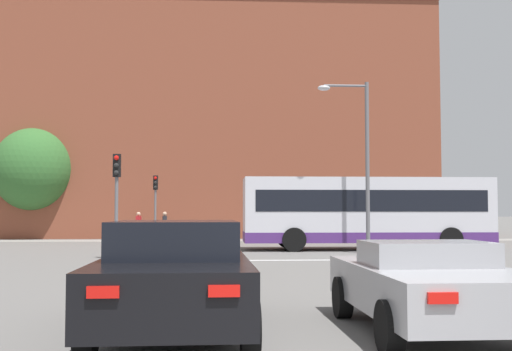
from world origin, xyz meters
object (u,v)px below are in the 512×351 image
at_px(traffic_light_near_left, 117,188).
at_px(pedestrian_waiting, 138,224).
at_px(bus_crossing_lead, 366,211).
at_px(car_roadster_right, 429,285).
at_px(pedestrian_walking_east, 165,224).
at_px(traffic_light_far_left, 155,197).
at_px(street_lamp_junction, 358,148).
at_px(car_saloon_left, 175,275).

height_order(traffic_light_near_left, pedestrian_waiting, traffic_light_near_left).
xyz_separation_m(bus_crossing_lead, traffic_light_near_left, (-9.95, -5.24, 0.81)).
relative_size(car_roadster_right, pedestrian_walking_east, 2.61).
height_order(bus_crossing_lead, traffic_light_far_left, traffic_light_far_left).
relative_size(bus_crossing_lead, pedestrian_walking_east, 6.46).
bearing_deg(street_lamp_junction, car_roadster_right, -99.19).
relative_size(traffic_light_far_left, pedestrian_waiting, 2.25).
bearing_deg(pedestrian_walking_east, pedestrian_waiting, -135.32).
relative_size(traffic_light_far_left, street_lamp_junction, 0.54).
bearing_deg(pedestrian_walking_east, car_roadster_right, 1.48).
distance_m(car_saloon_left, car_roadster_right, 3.50).
relative_size(traffic_light_near_left, traffic_light_far_left, 0.99).
bearing_deg(traffic_light_far_left, pedestrian_walking_east, 35.46).
distance_m(traffic_light_far_left, pedestrian_waiting, 2.40).
distance_m(car_roadster_right, pedestrian_waiting, 29.85).
xyz_separation_m(bus_crossing_lead, pedestrian_walking_east, (-9.46, 8.87, -0.71)).
xyz_separation_m(car_saloon_left, pedestrian_waiting, (-4.07, 28.67, 0.17)).
height_order(car_roadster_right, street_lamp_junction, street_lamp_junction).
height_order(car_saloon_left, pedestrian_waiting, pedestrian_waiting).
height_order(traffic_light_far_left, street_lamp_junction, street_lamp_junction).
distance_m(car_saloon_left, street_lamp_junction, 17.67).
bearing_deg(pedestrian_walking_east, car_saloon_left, -5.50).
xyz_separation_m(car_roadster_right, street_lamp_junction, (2.66, 16.42, 3.55)).
xyz_separation_m(bus_crossing_lead, pedestrian_waiting, (-11.07, 9.98, -0.72)).
bearing_deg(pedestrian_walking_east, traffic_light_near_left, -12.58).
height_order(car_roadster_right, traffic_light_near_left, traffic_light_near_left).
bearing_deg(traffic_light_far_left, street_lamp_junction, -50.35).
bearing_deg(traffic_light_far_left, pedestrian_waiting, 127.04).
relative_size(bus_crossing_lead, pedestrian_waiting, 6.52).
bearing_deg(traffic_light_far_left, car_roadster_right, -76.76).
xyz_separation_m(car_saloon_left, traffic_light_near_left, (-2.95, 13.45, 1.70)).
bearing_deg(car_saloon_left, car_roadster_right, -4.61).
bearing_deg(street_lamp_junction, car_saloon_left, -110.76).
height_order(bus_crossing_lead, pedestrian_walking_east, bus_crossing_lead).
height_order(car_roadster_right, pedestrian_walking_east, pedestrian_walking_east).
distance_m(street_lamp_junction, pedestrian_walking_east, 14.61).
distance_m(car_saloon_left, bus_crossing_lead, 19.98).
bearing_deg(pedestrian_walking_east, traffic_light_far_left, -65.15).
relative_size(car_roadster_right, pedestrian_waiting, 2.63).
xyz_separation_m(street_lamp_junction, pedestrian_waiting, (-10.21, 12.46, -3.25)).
height_order(car_saloon_left, pedestrian_walking_east, pedestrian_walking_east).
xyz_separation_m(traffic_light_far_left, pedestrian_waiting, (-1.11, 1.47, -1.55)).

